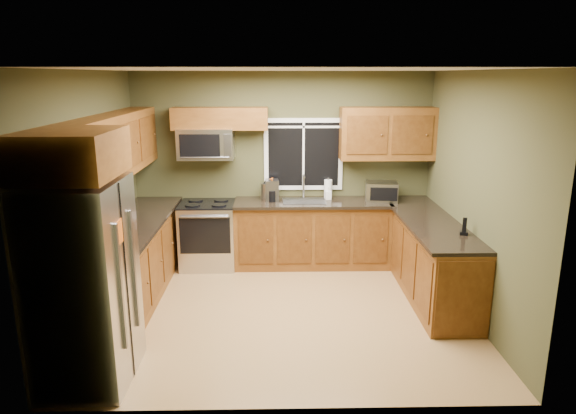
{
  "coord_description": "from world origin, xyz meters",
  "views": [
    {
      "loc": [
        -0.07,
        -5.45,
        2.65
      ],
      "look_at": [
        0.05,
        0.35,
        1.15
      ],
      "focal_mm": 32.0,
      "sensor_mm": 36.0,
      "label": 1
    }
  ],
  "objects_px": {
    "coffee_maker": "(272,191)",
    "soap_bottle_b": "(328,193)",
    "microwave": "(206,144)",
    "cordless_phone": "(464,230)",
    "kettle": "(266,190)",
    "toaster_oven": "(381,192)",
    "range": "(208,234)",
    "refrigerator": "(85,284)",
    "paper_towel_roll": "(328,189)",
    "soap_bottle_a": "(272,190)"
  },
  "relations": [
    {
      "from": "coffee_maker",
      "to": "microwave",
      "type": "bearing_deg",
      "value": 175.08
    },
    {
      "from": "soap_bottle_b",
      "to": "kettle",
      "type": "bearing_deg",
      "value": 177.42
    },
    {
      "from": "toaster_oven",
      "to": "cordless_phone",
      "type": "xyz_separation_m",
      "value": [
        0.61,
        -1.56,
        -0.08
      ]
    },
    {
      "from": "toaster_oven",
      "to": "coffee_maker",
      "type": "relative_size",
      "value": 1.59
    },
    {
      "from": "coffee_maker",
      "to": "soap_bottle_b",
      "type": "distance_m",
      "value": 0.79
    },
    {
      "from": "coffee_maker",
      "to": "cordless_phone",
      "type": "xyz_separation_m",
      "value": [
        2.13,
        -1.62,
        -0.08
      ]
    },
    {
      "from": "paper_towel_roll",
      "to": "soap_bottle_b",
      "type": "height_order",
      "value": "paper_towel_roll"
    },
    {
      "from": "cordless_phone",
      "to": "range",
      "type": "bearing_deg",
      "value": 152.7
    },
    {
      "from": "refrigerator",
      "to": "paper_towel_roll",
      "type": "bearing_deg",
      "value": 51.28
    },
    {
      "from": "soap_bottle_a",
      "to": "coffee_maker",
      "type": "bearing_deg",
      "value": 84.01
    },
    {
      "from": "refrigerator",
      "to": "paper_towel_roll",
      "type": "distance_m",
      "value": 3.82
    },
    {
      "from": "coffee_maker",
      "to": "range",
      "type": "bearing_deg",
      "value": -176.3
    },
    {
      "from": "range",
      "to": "soap_bottle_a",
      "type": "height_order",
      "value": "soap_bottle_a"
    },
    {
      "from": "microwave",
      "to": "coffee_maker",
      "type": "height_order",
      "value": "microwave"
    },
    {
      "from": "microwave",
      "to": "kettle",
      "type": "relative_size",
      "value": 2.74
    },
    {
      "from": "microwave",
      "to": "soap_bottle_b",
      "type": "distance_m",
      "value": 1.83
    },
    {
      "from": "refrigerator",
      "to": "soap_bottle_b",
      "type": "bearing_deg",
      "value": 50.44
    },
    {
      "from": "coffee_maker",
      "to": "kettle",
      "type": "relative_size",
      "value": 1.06
    },
    {
      "from": "range",
      "to": "kettle",
      "type": "xyz_separation_m",
      "value": [
        0.82,
        0.15,
        0.6
      ]
    },
    {
      "from": "range",
      "to": "kettle",
      "type": "relative_size",
      "value": 3.37
    },
    {
      "from": "refrigerator",
      "to": "kettle",
      "type": "distance_m",
      "value": 3.29
    },
    {
      "from": "coffee_maker",
      "to": "cordless_phone",
      "type": "height_order",
      "value": "coffee_maker"
    },
    {
      "from": "range",
      "to": "coffee_maker",
      "type": "height_order",
      "value": "coffee_maker"
    },
    {
      "from": "soap_bottle_a",
      "to": "refrigerator",
      "type": "bearing_deg",
      "value": -119.58
    },
    {
      "from": "paper_towel_roll",
      "to": "soap_bottle_b",
      "type": "distance_m",
      "value": 0.11
    },
    {
      "from": "kettle",
      "to": "soap_bottle_b",
      "type": "bearing_deg",
      "value": -2.58
    },
    {
      "from": "range",
      "to": "coffee_maker",
      "type": "relative_size",
      "value": 3.18
    },
    {
      "from": "kettle",
      "to": "cordless_phone",
      "type": "xyz_separation_m",
      "value": [
        2.21,
        -1.72,
        -0.07
      ]
    },
    {
      "from": "soap_bottle_a",
      "to": "paper_towel_roll",
      "type": "bearing_deg",
      "value": 12.68
    },
    {
      "from": "microwave",
      "to": "coffee_maker",
      "type": "xyz_separation_m",
      "value": [
        0.9,
        -0.08,
        -0.65
      ]
    },
    {
      "from": "soap_bottle_b",
      "to": "cordless_phone",
      "type": "height_order",
      "value": "cordless_phone"
    },
    {
      "from": "coffee_maker",
      "to": "kettle",
      "type": "distance_m",
      "value": 0.13
    },
    {
      "from": "coffee_maker",
      "to": "paper_towel_roll",
      "type": "bearing_deg",
      "value": 10.79
    },
    {
      "from": "cordless_phone",
      "to": "paper_towel_roll",
      "type": "bearing_deg",
      "value": 126.86
    },
    {
      "from": "coffee_maker",
      "to": "soap_bottle_b",
      "type": "bearing_deg",
      "value": 3.94
    },
    {
      "from": "range",
      "to": "microwave",
      "type": "distance_m",
      "value": 1.27
    },
    {
      "from": "paper_towel_roll",
      "to": "refrigerator",
      "type": "bearing_deg",
      "value": -128.72
    },
    {
      "from": "microwave",
      "to": "cordless_phone",
      "type": "xyz_separation_m",
      "value": [
        3.03,
        -1.7,
        -0.73
      ]
    },
    {
      "from": "microwave",
      "to": "coffee_maker",
      "type": "distance_m",
      "value": 1.12
    },
    {
      "from": "refrigerator",
      "to": "kettle",
      "type": "xyz_separation_m",
      "value": [
        1.51,
        2.92,
        0.17
      ]
    },
    {
      "from": "coffee_maker",
      "to": "soap_bottle_a",
      "type": "xyz_separation_m",
      "value": [
        -0.0,
        -0.03,
        0.03
      ]
    },
    {
      "from": "refrigerator",
      "to": "range",
      "type": "bearing_deg",
      "value": 76.03
    },
    {
      "from": "range",
      "to": "kettle",
      "type": "bearing_deg",
      "value": 10.57
    },
    {
      "from": "toaster_oven",
      "to": "refrigerator",
      "type": "bearing_deg",
      "value": -138.35
    },
    {
      "from": "toaster_oven",
      "to": "kettle",
      "type": "xyz_separation_m",
      "value": [
        -1.61,
        0.15,
        -0.01
      ]
    },
    {
      "from": "kettle",
      "to": "microwave",
      "type": "bearing_deg",
      "value": -178.87
    },
    {
      "from": "refrigerator",
      "to": "soap_bottle_a",
      "type": "relative_size",
      "value": 5.53
    },
    {
      "from": "range",
      "to": "paper_towel_roll",
      "type": "bearing_deg",
      "value": 7.06
    },
    {
      "from": "soap_bottle_b",
      "to": "paper_towel_roll",
      "type": "bearing_deg",
      "value": 85.45
    },
    {
      "from": "toaster_oven",
      "to": "cordless_phone",
      "type": "distance_m",
      "value": 1.68
    }
  ]
}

